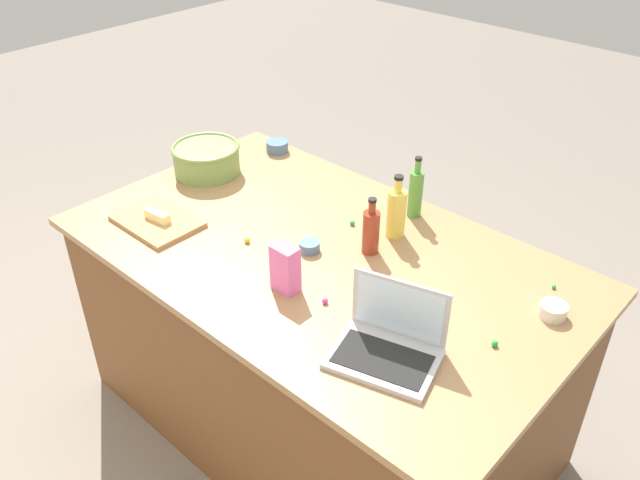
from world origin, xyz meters
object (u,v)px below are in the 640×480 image
at_px(ramekin_small, 309,246).
at_px(ramekin_medium, 553,310).
at_px(mixing_bowl_large, 206,158).
at_px(candy_bag, 285,269).
at_px(butter_stick_left, 157,216).
at_px(bottle_oil, 396,212).
at_px(cutting_board, 157,221).
at_px(ramekin_wide, 277,146).
at_px(laptop, 389,342).
at_px(bottle_olive, 416,192).
at_px(bottle_soy, 371,231).

xyz_separation_m(ramekin_small, ramekin_medium, (-0.82, -0.26, 0.00)).
xyz_separation_m(mixing_bowl_large, candy_bag, (-0.85, 0.36, 0.02)).
bearing_deg(ramekin_small, butter_stick_left, 25.17).
bearing_deg(ramekin_small, bottle_oil, -119.39).
bearing_deg(cutting_board, ramekin_wide, -81.80).
distance_m(laptop, ramekin_wide, 1.42).
height_order(bottle_olive, ramekin_wide, bottle_olive).
distance_m(mixing_bowl_large, candy_bag, 0.93).
bearing_deg(ramekin_small, cutting_board, 24.92).
bearing_deg(ramekin_medium, bottle_olive, -16.57).
distance_m(laptop, butter_stick_left, 1.10).
height_order(ramekin_medium, candy_bag, candy_bag).
xyz_separation_m(butter_stick_left, candy_bag, (-0.66, -0.04, 0.05)).
distance_m(mixing_bowl_large, cutting_board, 0.45).
distance_m(ramekin_small, ramekin_medium, 0.86).
distance_m(laptop, ramekin_medium, 0.57).
height_order(mixing_bowl_large, ramekin_wide, mixing_bowl_large).
distance_m(bottle_soy, ramekin_medium, 0.67).
bearing_deg(butter_stick_left, cutting_board, 0.00).
distance_m(laptop, bottle_olive, 0.81).
bearing_deg(laptop, butter_stick_left, 1.59).
relative_size(laptop, bottle_oil, 1.42).
height_order(ramekin_small, ramekin_wide, ramekin_wide).
relative_size(mixing_bowl_large, butter_stick_left, 2.71).
bearing_deg(bottle_soy, ramekin_small, 41.38).
bearing_deg(ramekin_wide, ramekin_small, 143.72).
bearing_deg(laptop, bottle_soy, -45.24).
bearing_deg(cutting_board, butter_stick_left, 180.00).
distance_m(bottle_olive, ramekin_wide, 0.81).
bearing_deg(butter_stick_left, mixing_bowl_large, -64.45).
height_order(bottle_oil, cutting_board, bottle_oil).
bearing_deg(ramekin_wide, candy_bag, 137.26).
xyz_separation_m(laptop, butter_stick_left, (1.10, 0.03, -0.01)).
bearing_deg(ramekin_medium, ramekin_small, 17.43).
bearing_deg(bottle_olive, bottle_oil, 101.15).
bearing_deg(laptop, mixing_bowl_large, -16.08).
bearing_deg(ramekin_wide, butter_stick_left, 98.68).
bearing_deg(butter_stick_left, ramekin_small, -154.83).
height_order(cutting_board, butter_stick_left, butter_stick_left).
bearing_deg(mixing_bowl_large, ramekin_wide, -102.17).
height_order(bottle_olive, ramekin_small, bottle_olive).
distance_m(cutting_board, ramekin_wide, 0.77).
bearing_deg(bottle_oil, mixing_bowl_large, 9.54).
bearing_deg(bottle_soy, bottle_olive, -84.09).
bearing_deg(bottle_olive, ramekin_medium, 163.43).
xyz_separation_m(mixing_bowl_large, bottle_oil, (-0.92, -0.15, 0.03)).
height_order(laptop, bottle_oil, bottle_oil).
bearing_deg(bottle_olive, ramekin_wide, -2.40).
xyz_separation_m(laptop, ramekin_medium, (-0.28, -0.49, -0.02)).
xyz_separation_m(bottle_olive, cutting_board, (0.70, 0.73, -0.09)).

